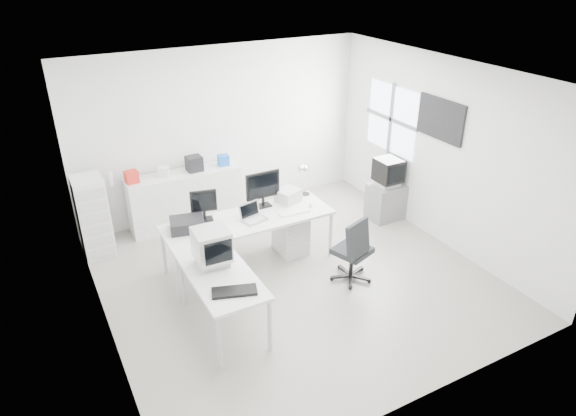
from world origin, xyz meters
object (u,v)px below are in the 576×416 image
laser_printer (288,196)px  office_chair (352,248)px  sideboard (185,199)px  filing_cabinet (93,216)px  side_desk (223,300)px  lcd_monitor_small (204,205)px  lcd_monitor_large (263,189)px  inkjet_printer (187,224)px  crt_tv (388,173)px  tv_cabinet (386,201)px  drawer_pedestal (291,233)px  laptop (255,214)px  main_desk (249,242)px  crt_monitor (212,246)px

laser_printer → office_chair: office_chair is taller
sideboard → filing_cabinet: filing_cabinet is taller
side_desk → lcd_monitor_small: 1.51m
lcd_monitor_small → lcd_monitor_large: bearing=12.3°
inkjet_printer → lcd_monitor_small: lcd_monitor_small is taller
side_desk → office_chair: office_chair is taller
side_desk → lcd_monitor_large: lcd_monitor_large is taller
lcd_monitor_small → lcd_monitor_large: (0.90, 0.00, 0.04)m
crt_tv → filing_cabinet: filing_cabinet is taller
tv_cabinet → sideboard: sideboard is taller
lcd_monitor_large → filing_cabinet: size_ratio=0.45×
lcd_monitor_large → laser_printer: 0.44m
drawer_pedestal → laptop: size_ratio=1.97×
side_desk → laser_printer: (1.60, 1.32, 0.47)m
laser_printer → sideboard: 1.86m
side_desk → office_chair: (1.93, 0.10, 0.13)m
lcd_monitor_small → laser_printer: lcd_monitor_small is taller
main_desk → crt_tv: size_ratio=4.80×
lcd_monitor_small → side_desk: bearing=-90.2°
office_chair → tv_cabinet: office_chair is taller
office_chair → filing_cabinet: (-2.95, 2.40, 0.11)m
crt_tv → drawer_pedestal: bearing=-174.7°
laptop → laser_printer: size_ratio=0.93×
lcd_monitor_large → crt_tv: size_ratio=1.09×
drawer_pedestal → inkjet_printer: size_ratio=1.34×
main_desk → lcd_monitor_small: lcd_monitor_small is taller
crt_monitor → sideboard: 2.58m
crt_monitor → filing_cabinet: crt_monitor is taller
main_desk → laser_printer: bearing=16.3°
main_desk → tv_cabinet: bearing=5.0°
laser_printer → side_desk: bearing=-160.2°
lcd_monitor_small → drawer_pedestal: bearing=3.2°
lcd_monitor_large → filing_cabinet: bearing=152.2°
lcd_monitor_small → laptop: 0.71m
filing_cabinet → drawer_pedestal: bearing=-27.6°
side_desk → lcd_monitor_small: bearing=77.5°
office_chair → crt_tv: crt_tv is taller
laser_printer → crt_tv: size_ratio=0.65×
crt_tv → sideboard: bearing=155.2°
drawer_pedestal → lcd_monitor_small: size_ratio=1.32×
lcd_monitor_large → tv_cabinet: 2.39m
lcd_monitor_small → filing_cabinet: bearing=151.5°
crt_monitor → crt_tv: bearing=19.4°
laser_printer → crt_monitor: (-1.60, -1.07, 0.15)m
laser_printer → tv_cabinet: size_ratio=0.54×
side_desk → inkjet_printer: bearing=90.0°
laptop → main_desk: bearing=102.7°
side_desk → sideboard: bearing=80.7°
lcd_monitor_small → tv_cabinet: lcd_monitor_small is taller
side_desk → filing_cabinet: 2.71m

